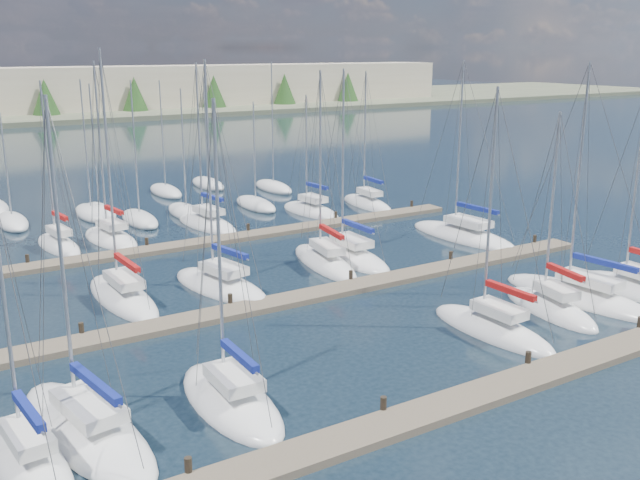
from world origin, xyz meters
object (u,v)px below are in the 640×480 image
sailboat_a (28,462)px  sailboat_k (325,262)px  sailboat_f (580,297)px  sailboat_d (492,329)px  sailboat_r (367,204)px  sailboat_e (550,308)px  sailboat_j (221,286)px  sailboat_q (311,211)px  sailboat_p (207,224)px  sailboat_g (633,290)px  sailboat_n (59,245)px  sailboat_i (123,297)px  sailboat_m (463,236)px  sailboat_b (86,430)px  sailboat_l (348,256)px  sailboat_c (231,401)px  sailboat_o (111,239)px

sailboat_a → sailboat_k: 25.60m
sailboat_f → sailboat_d: size_ratio=1.08×
sailboat_r → sailboat_e: sailboat_r is taller
sailboat_j → sailboat_q: (14.94, 14.36, -0.01)m
sailboat_p → sailboat_g: bearing=-68.8°
sailboat_n → sailboat_e: bearing=-60.8°
sailboat_j → sailboat_g: bearing=-44.8°
sailboat_a → sailboat_n: 28.89m
sailboat_i → sailboat_e: bearing=-38.4°
sailboat_j → sailboat_m: 20.42m
sailboat_p → sailboat_j: bearing=-116.7°
sailboat_i → sailboat_d: (14.36, -14.54, -0.00)m
sailboat_d → sailboat_j: (-8.82, 13.46, -0.01)m
sailboat_b → sailboat_e: size_ratio=1.14×
sailboat_d → sailboat_e: size_ratio=1.12×
sailboat_d → sailboat_g: (11.43, 0.05, -0.00)m
sailboat_q → sailboat_i: bearing=-152.0°
sailboat_n → sailboat_l: (16.12, -13.10, -0.03)m
sailboat_c → sailboat_l: bearing=44.3°
sailboat_b → sailboat_k: size_ratio=0.99×
sailboat_l → sailboat_n: bearing=141.6°
sailboat_l → sailboat_q: bearing=70.0°
sailboat_i → sailboat_q: size_ratio=1.35×
sailboat_e → sailboat_m: size_ratio=0.83×
sailboat_b → sailboat_r: 41.58m
sailboat_i → sailboat_j: bearing=-13.1°
sailboat_q → sailboat_l: 14.09m
sailboat_k → sailboat_b: bearing=-135.8°
sailboat_q → sailboat_p: bearing=172.2°
sailboat_a → sailboat_o: size_ratio=0.79×
sailboat_i → sailboat_b: (-5.51, -13.66, -0.02)m
sailboat_a → sailboat_m: size_ratio=0.79×
sailboat_r → sailboat_g: (-0.56, -27.55, -0.01)m
sailboat_e → sailboat_f: bearing=17.7°
sailboat_b → sailboat_q: (25.99, 26.95, 0.01)m
sailboat_i → sailboat_n: (-0.62, 13.21, 0.01)m
sailboat_o → sailboat_q: (17.39, 0.14, -0.02)m
sailboat_n → sailboat_l: size_ratio=0.94×
sailboat_g → sailboat_e: bearing=177.6°
sailboat_a → sailboat_c: sailboat_c is taller
sailboat_a → sailboat_l: bearing=27.3°
sailboat_l → sailboat_r: bearing=50.7°
sailboat_o → sailboat_e: 31.62m
sailboat_q → sailboat_g: sailboat_g is taller
sailboat_p → sailboat_r: bearing=-9.0°
sailboat_m → sailboat_i: bearing=176.3°
sailboat_j → sailboat_a: bearing=-145.5°
sailboat_i → sailboat_q: bearing=30.8°
sailboat_b → sailboat_p: bearing=49.8°
sailboat_n → sailboat_d: bearing=-68.4°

